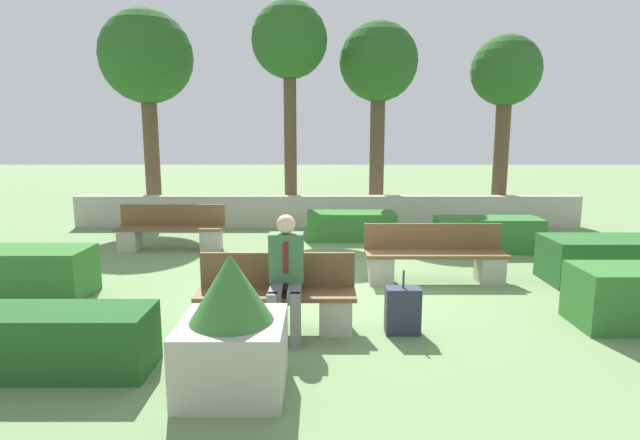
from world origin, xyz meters
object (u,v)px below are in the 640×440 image
(person_seated_man, at_px, (287,270))
(planter_corner_left, at_px, (233,330))
(bench_front, at_px, (278,302))
(bench_right_side, at_px, (436,259))
(bench_left_side, at_px, (172,232))
(tree_center_left, at_px, (291,46))
(tree_center_right, at_px, (380,67))
(tree_leftmost, at_px, (148,61))
(tree_rightmost, at_px, (507,78))
(suitcase, at_px, (404,310))

(person_seated_man, height_order, planter_corner_left, person_seated_man)
(bench_front, height_order, bench_right_side, same)
(bench_right_side, xyz_separation_m, planter_corner_left, (-2.49, -3.26, 0.20))
(bench_left_side, height_order, tree_center_left, tree_center_left)
(tree_center_left, bearing_deg, tree_center_right, 17.32)
(bench_left_side, bearing_deg, bench_right_side, -25.62)
(tree_center_left, bearing_deg, tree_leftmost, 171.55)
(bench_front, height_order, bench_left_side, same)
(bench_front, distance_m, tree_rightmost, 9.09)
(bench_right_side, distance_m, tree_leftmost, 8.94)
(planter_corner_left, relative_size, suitcase, 1.67)
(tree_center_right, height_order, tree_rightmost, tree_center_right)
(suitcase, distance_m, tree_rightmost, 8.51)
(bench_front, height_order, tree_center_right, tree_center_right)
(suitcase, bearing_deg, bench_front, 176.07)
(bench_left_side, relative_size, tree_center_left, 0.38)
(bench_left_side, xyz_separation_m, tree_center_left, (2.16, 2.85, 3.92))
(bench_front, bearing_deg, planter_corner_left, -100.90)
(bench_right_side, height_order, tree_center_left, tree_center_left)
(bench_right_side, height_order, tree_leftmost, tree_leftmost)
(planter_corner_left, relative_size, tree_rightmost, 0.27)
(bench_left_side, xyz_separation_m, tree_center_right, (4.35, 3.54, 3.52))
(person_seated_man, height_order, tree_center_right, tree_center_right)
(suitcase, height_order, tree_leftmost, tree_leftmost)
(bench_left_side, xyz_separation_m, suitcase, (3.80, -4.12, -0.07))
(tree_rightmost, bearing_deg, bench_left_side, -158.40)
(bench_right_side, bearing_deg, planter_corner_left, -133.05)
(bench_front, xyz_separation_m, tree_rightmost, (4.94, 6.92, 3.21))
(bench_right_side, bearing_deg, tree_rightmost, 55.87)
(planter_corner_left, distance_m, suitcase, 2.11)
(bench_left_side, xyz_separation_m, tree_rightmost, (7.32, 2.90, 3.20))
(person_seated_man, distance_m, tree_center_left, 7.86)
(suitcase, height_order, tree_center_right, tree_center_right)
(tree_leftmost, height_order, tree_rightmost, tree_leftmost)
(bench_left_side, xyz_separation_m, person_seated_man, (2.50, -4.16, 0.40))
(tree_leftmost, bearing_deg, person_seated_man, -62.56)
(bench_left_side, relative_size, suitcase, 2.80)
(suitcase, height_order, tree_rightmost, tree_rightmost)
(bench_right_side, relative_size, person_seated_man, 1.58)
(tree_leftmost, bearing_deg, planter_corner_left, -68.01)
(bench_left_side, distance_m, person_seated_man, 4.87)
(person_seated_man, relative_size, tree_leftmost, 0.25)
(bench_right_side, relative_size, tree_center_left, 0.40)
(person_seated_man, distance_m, tree_center_right, 8.51)
(planter_corner_left, bearing_deg, bench_right_side, 52.68)
(person_seated_man, relative_size, tree_center_left, 0.25)
(tree_leftmost, bearing_deg, bench_left_side, -67.33)
(bench_right_side, xyz_separation_m, suitcase, (-0.81, -2.01, -0.08))
(tree_center_left, xyz_separation_m, tree_center_right, (2.19, 0.68, -0.39))
(planter_corner_left, distance_m, tree_rightmost, 10.22)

